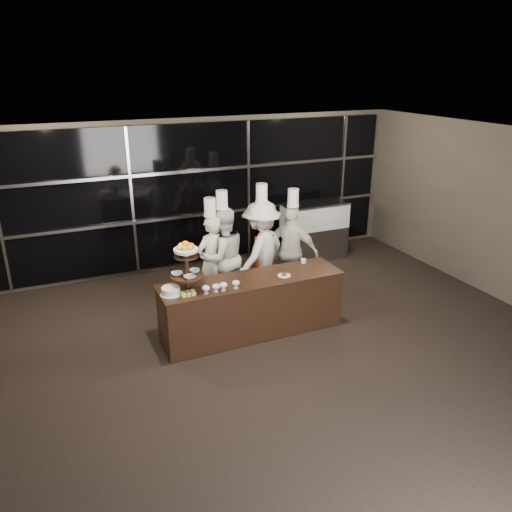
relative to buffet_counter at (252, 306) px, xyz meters
name	(u,v)px	position (x,y,z in m)	size (l,w,h in m)	color
room	(319,292)	(0.03, -1.88, 1.03)	(10.00, 10.00, 10.00)	black
window_wall	(192,195)	(0.03, 3.05, 1.04)	(8.60, 0.10, 2.80)	black
buffet_counter	(252,306)	(0.00, 0.00, 0.00)	(2.84, 0.74, 0.92)	black
display_stand	(186,263)	(-1.00, 0.00, 0.87)	(0.48, 0.48, 0.74)	black
compotes	(220,286)	(-0.58, -0.22, 0.54)	(0.56, 0.11, 0.12)	silver
layer_cake	(171,291)	(-1.26, -0.05, 0.51)	(0.30, 0.30, 0.11)	white
pastry_squares	(188,293)	(-1.05, -0.17, 0.48)	(0.20, 0.13, 0.05)	#E7D871
small_plate	(284,275)	(0.49, -0.10, 0.47)	(0.20, 0.20, 0.05)	white
chef_cup	(303,261)	(1.02, 0.25, 0.49)	(0.08, 0.08, 0.07)	white
display_case	(314,228)	(2.49, 2.42, 0.22)	(1.39, 0.61, 1.24)	#A5A5AA
chef_a	(212,260)	(-0.23, 1.18, 0.37)	(0.69, 0.56, 1.92)	silver
chef_b	(223,256)	(-0.03, 1.17, 0.41)	(0.91, 0.75, 2.02)	silver
chef_c	(261,252)	(0.62, 1.02, 0.45)	(1.35, 1.19, 2.11)	silver
chef_d	(292,251)	(1.20, 0.99, 0.39)	(0.97, 0.99, 1.97)	white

